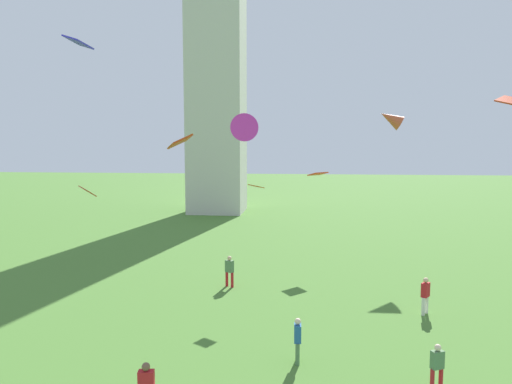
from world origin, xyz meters
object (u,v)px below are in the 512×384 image
kite_flying_4 (88,191)px  kite_flying_7 (256,186)px  person_2 (437,364)px  kite_flying_3 (391,118)px  kite_flying_0 (78,42)px  kite_flying_6 (243,130)px  person_4 (298,338)px  person_0 (425,294)px  monument_obelisk (216,8)px  kite_flying_1 (180,142)px  person_5 (229,269)px  kite_flying_5 (318,174)px

kite_flying_4 → kite_flying_7: size_ratio=1.61×
person_2 → kite_flying_3: kite_flying_3 is taller
kite_flying_0 → kite_flying_6: kite_flying_0 is taller
person_4 → kite_flying_4: bearing=44.2°
person_2 → person_0: bearing=-126.5°
monument_obelisk → kite_flying_1: monument_obelisk is taller
person_4 → kite_flying_6: 9.66m
person_5 → kite_flying_4: size_ratio=1.18×
monument_obelisk → person_2: monument_obelisk is taller
monument_obelisk → kite_flying_3: size_ratio=24.29×
kite_flying_0 → kite_flying_6: 8.17m
kite_flying_3 → kite_flying_4: (-21.10, -4.00, -5.08)m
kite_flying_7 → kite_flying_3: bearing=85.5°
monument_obelisk → kite_flying_4: bearing=-101.2°
person_5 → kite_flying_7: kite_flying_7 is taller
person_0 → person_2: (-1.36, -7.17, -0.11)m
person_2 → kite_flying_0: 19.12m
person_0 → person_5: bearing=-72.2°
person_0 → person_4: 8.22m
person_5 → kite_flying_0: bearing=-105.8°
kite_flying_1 → kite_flying_6: (2.45, 2.04, 0.54)m
kite_flying_3 → kite_flying_7: 13.73m
kite_flying_0 → kite_flying_3: 22.06m
person_5 → kite_flying_3: (10.29, 9.40, 8.87)m
person_4 → kite_flying_1: (-5.15, 3.07, 7.21)m
kite_flying_1 → kite_flying_3: (11.44, 15.33, 1.69)m
kite_flying_1 → kite_flying_3: 19.21m
kite_flying_5 → person_4: bearing=40.4°
kite_flying_4 → person_2: bearing=-178.4°
person_0 → kite_flying_3: bearing=-145.2°
kite_flying_1 → person_5: bearing=141.4°
kite_flying_1 → kite_flying_6: kite_flying_6 is taller
kite_flying_4 → kite_flying_3: bearing=-128.3°
kite_flying_5 → kite_flying_7: (-3.51, -7.40, -0.22)m
kite_flying_3 → kite_flying_5: kite_flying_3 is taller
person_0 → kite_flying_3: kite_flying_3 is taller
person_5 → kite_flying_0: 14.00m
monument_obelisk → kite_flying_5: bearing=-63.2°
kite_flying_0 → kite_flying_5: size_ratio=0.92×
monument_obelisk → kite_flying_3: monument_obelisk is taller
person_0 → kite_flying_0: kite_flying_0 is taller
person_0 → kite_flying_3: (0.34, 12.73, 8.87)m
person_2 → kite_flying_1: kite_flying_1 is taller
person_2 → kite_flying_7: 13.26m
person_0 → kite_flying_1: size_ratio=1.09×
kite_flying_0 → kite_flying_5: (10.83, 12.54, -6.52)m
person_5 → kite_flying_0: (-5.75, -5.52, 11.51)m
monument_obelisk → person_4: size_ratio=27.36×
person_5 → person_2: bearing=-20.4°
person_5 → kite_flying_1: kite_flying_1 is taller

